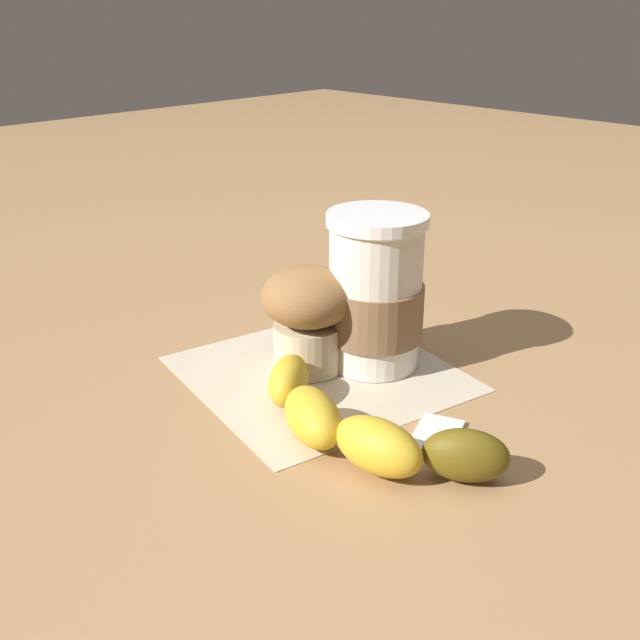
% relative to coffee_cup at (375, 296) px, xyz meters
% --- Properties ---
extents(ground_plane, '(3.00, 3.00, 0.00)m').
position_rel_coffee_cup_xyz_m(ground_plane, '(0.05, -0.02, -0.07)').
color(ground_plane, '#A87C51').
extents(paper_napkin, '(0.25, 0.25, 0.00)m').
position_rel_coffee_cup_xyz_m(paper_napkin, '(0.05, -0.02, -0.06)').
color(paper_napkin, beige).
rests_on(paper_napkin, ground_plane).
extents(coffee_cup, '(0.09, 0.09, 0.14)m').
position_rel_coffee_cup_xyz_m(coffee_cup, '(0.00, 0.00, 0.00)').
color(coffee_cup, silver).
rests_on(coffee_cup, paper_napkin).
extents(muffin, '(0.08, 0.08, 0.09)m').
position_rel_coffee_cup_xyz_m(muffin, '(0.05, -0.03, -0.01)').
color(muffin, beige).
rests_on(muffin, paper_napkin).
extents(banana, '(0.10, 0.22, 0.04)m').
position_rel_coffee_cup_xyz_m(banana, '(0.11, 0.08, -0.04)').
color(banana, gold).
rests_on(banana, paper_napkin).
extents(sugar_packet, '(0.06, 0.05, 0.01)m').
position_rel_coffee_cup_xyz_m(sugar_packet, '(0.06, 0.11, -0.06)').
color(sugar_packet, white).
rests_on(sugar_packet, ground_plane).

